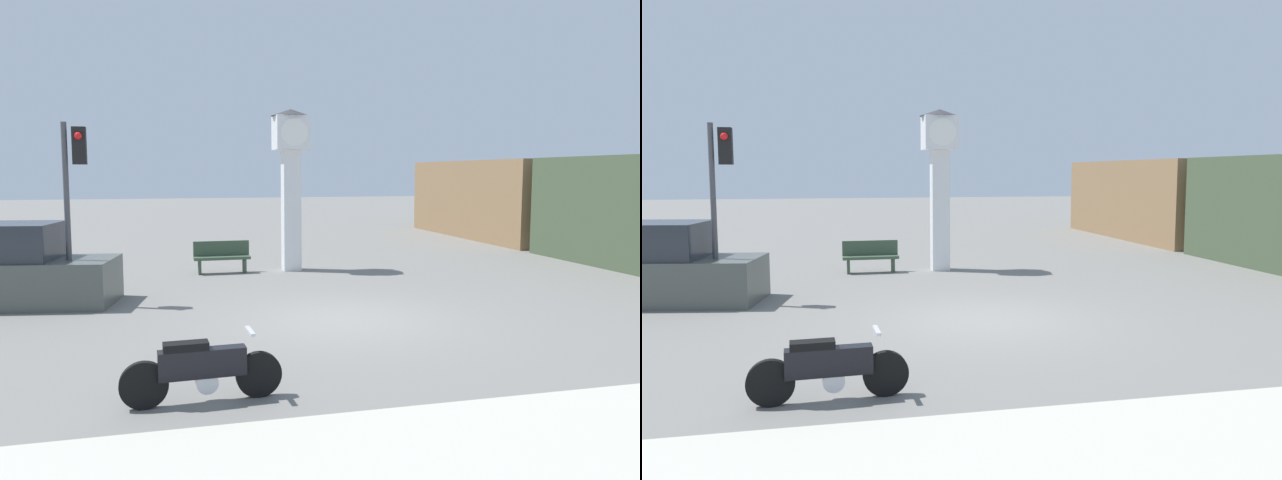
# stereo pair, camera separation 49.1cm
# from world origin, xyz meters

# --- Properties ---
(ground_plane) EXTENTS (120.00, 120.00, 0.00)m
(ground_plane) POSITION_xyz_m (0.00, 0.00, 0.00)
(ground_plane) COLOR slate
(motorcycle) EXTENTS (2.03, 0.44, 0.89)m
(motorcycle) POSITION_xyz_m (-3.00, -3.83, 0.43)
(motorcycle) COLOR black
(motorcycle) RESTS_ON ground_plane
(clock_tower) EXTENTS (1.17, 1.17, 4.72)m
(clock_tower) POSITION_xyz_m (0.27, 6.45, 3.12)
(clock_tower) COLOR white
(clock_tower) RESTS_ON ground_plane
(freight_train) EXTENTS (2.80, 20.62, 3.40)m
(freight_train) POSITION_xyz_m (10.81, 8.49, 1.70)
(freight_train) COLOR #425138
(freight_train) RESTS_ON ground_plane
(traffic_light) EXTENTS (0.50, 0.35, 3.96)m
(traffic_light) POSITION_xyz_m (-5.26, 2.79, 2.73)
(traffic_light) COLOR #47474C
(traffic_light) RESTS_ON ground_plane
(bench) EXTENTS (1.60, 0.44, 0.92)m
(bench) POSITION_xyz_m (-1.78, 6.38, 0.49)
(bench) COLOR #384C38
(bench) RESTS_ON ground_plane
(parked_car) EXTENTS (4.44, 2.48, 1.80)m
(parked_car) POSITION_xyz_m (-6.63, 3.12, 0.75)
(parked_car) COLOR #4C514C
(parked_car) RESTS_ON ground_plane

